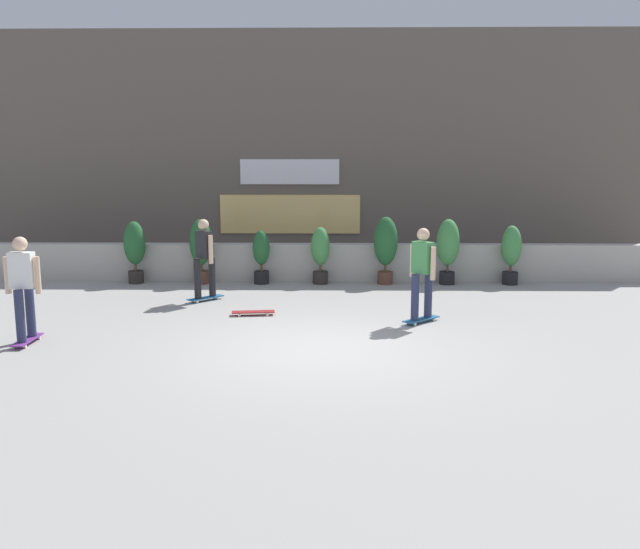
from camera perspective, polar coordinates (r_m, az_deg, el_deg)
ground_plane at (r=10.07m, az=-0.15°, el=-6.47°), size 48.00×48.00×0.00m
planter_wall at (r=15.85m, az=0.28°, el=1.08°), size 18.00×0.40×0.90m
building_backdrop at (r=19.69m, az=0.42°, el=10.88°), size 20.00×2.08×6.50m
potted_plant_0 at (r=16.04m, az=-15.89°, el=2.28°), size 0.50×0.50×1.48m
potted_plant_1 at (r=15.65m, az=-10.37°, el=2.45°), size 0.53×0.53×1.53m
potted_plant_2 at (r=15.46m, az=-5.16°, el=1.75°), size 0.40×0.40×1.27m
potted_plant_3 at (r=15.37m, az=0.03°, el=1.98°), size 0.44×0.44×1.35m
potted_plant_4 at (r=15.40m, az=5.76°, el=2.60°), size 0.56×0.56×1.59m
potted_plant_5 at (r=15.59m, az=11.12°, el=2.43°), size 0.53×0.53×1.54m
potted_plant_6 at (r=15.93m, az=16.37°, el=1.99°), size 0.46×0.46×1.39m
skater_by_wall_right at (r=13.59m, az=-10.08°, el=1.61°), size 0.71×0.71×1.70m
skater_far_right at (r=11.63m, az=8.94°, el=0.33°), size 0.73×0.68×1.70m
skater_mid_plaza at (r=11.11m, az=-24.53°, el=-0.84°), size 0.56×0.80×1.70m
skateboard_near_camera at (r=12.29m, az=-5.86°, el=-3.29°), size 0.82×0.30×0.08m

